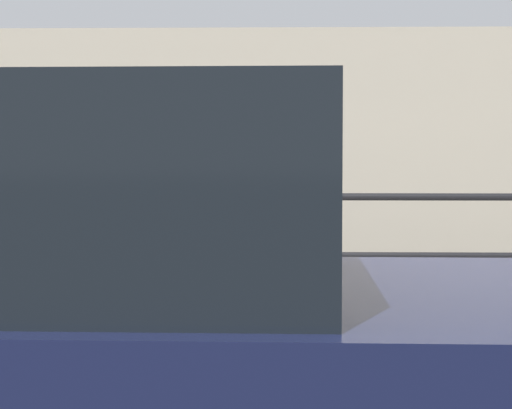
{
  "coord_description": "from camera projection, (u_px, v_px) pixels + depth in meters",
  "views": [
    {
      "loc": [
        0.03,
        -4.06,
        1.54
      ],
      "look_at": [
        -0.08,
        0.4,
        1.31
      ],
      "focal_mm": 62.32,
      "sensor_mm": 36.0,
      "label": 1
    }
  ],
  "objects": [
    {
      "name": "sidewalk_curb",
      "position": [
        274.0,
        382.0,
        5.82
      ],
      "size": [
        36.0,
        3.38,
        0.16
      ],
      "primitive_type": "cube",
      "color": "#ADA8A0",
      "rests_on": "ground"
    },
    {
      "name": "background_railing",
      "position": [
        275.0,
        230.0,
        7.34
      ],
      "size": [
        24.06,
        0.06,
        1.1
      ],
      "color": "black",
      "rests_on": "sidewalk_curb"
    },
    {
      "name": "parking_meter",
      "position": [
        316.0,
        235.0,
        4.47
      ],
      "size": [
        0.17,
        0.18,
        1.38
      ],
      "rotation": [
        0.0,
        0.0,
        3.13
      ],
      "color": "slate",
      "rests_on": "sidewalk_curb"
    },
    {
      "name": "backdrop_wall",
      "position": [
        276.0,
        162.0,
        10.22
      ],
      "size": [
        32.0,
        0.5,
        3.01
      ],
      "primitive_type": "cube",
      "color": "#ADA38E",
      "rests_on": "ground"
    },
    {
      "name": "pedestrian_at_meter",
      "position": [
        200.0,
        233.0,
        4.72
      ],
      "size": [
        0.77,
        0.55,
        1.72
      ],
      "rotation": [
        0.0,
        0.0,
        -0.41
      ],
      "color": "black",
      "rests_on": "sidewalk_curb"
    },
    {
      "name": "parked_sedan_navy",
      "position": [
        2.0,
        357.0,
        2.98
      ],
      "size": [
        4.64,
        1.9,
        1.76
      ],
      "rotation": [
        0.0,
        0.0,
        -1.59
      ],
      "color": "#141938",
      "rests_on": "ground"
    }
  ]
}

